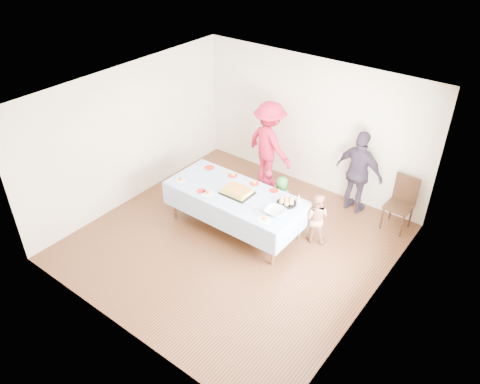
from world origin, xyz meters
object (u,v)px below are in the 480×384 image
at_px(birthday_cake, 237,191).
at_px(adult_left, 269,144).
at_px(dining_chair, 402,200).
at_px(party_table, 235,195).

height_order(birthday_cake, adult_left, adult_left).
bearing_deg(dining_chair, party_table, -138.88).
bearing_deg(adult_left, birthday_cake, 120.81).
relative_size(party_table, birthday_cake, 4.62).
bearing_deg(birthday_cake, party_table, 174.25).
distance_m(dining_chair, adult_left, 2.80).
distance_m(birthday_cake, adult_left, 1.77).
relative_size(birthday_cake, adult_left, 0.30).
distance_m(party_table, birthday_cake, 0.12).
bearing_deg(party_table, adult_left, 103.96).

